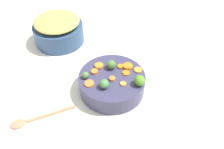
# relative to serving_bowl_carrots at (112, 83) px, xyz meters

# --- Properties ---
(tabletop) EXTENTS (2.40, 2.40, 0.02)m
(tabletop) POSITION_rel_serving_bowl_carrots_xyz_m (0.03, -0.01, -0.05)
(tabletop) COLOR silver
(tabletop) RESTS_ON ground
(serving_bowl_carrots) EXTENTS (0.28, 0.28, 0.08)m
(serving_bowl_carrots) POSITION_rel_serving_bowl_carrots_xyz_m (0.00, 0.00, 0.00)
(serving_bowl_carrots) COLOR #353553
(serving_bowl_carrots) RESTS_ON tabletop
(metal_pot) EXTENTS (0.26, 0.26, 0.10)m
(metal_pot) POSITION_rel_serving_bowl_carrots_xyz_m (-0.44, -0.09, 0.01)
(metal_pot) COLOR navy
(metal_pot) RESTS_ON tabletop
(stuffing_mound) EXTENTS (0.23, 0.23, 0.04)m
(stuffing_mound) POSITION_rel_serving_bowl_carrots_xyz_m (-0.44, -0.09, 0.08)
(stuffing_mound) COLOR tan
(stuffing_mound) RESTS_ON metal_pot
(carrot_slice_0) EXTENTS (0.03, 0.03, 0.01)m
(carrot_slice_0) POSITION_rel_serving_bowl_carrots_xyz_m (0.06, 0.02, 0.04)
(carrot_slice_0) COLOR orange
(carrot_slice_0) RESTS_ON serving_bowl_carrots
(carrot_slice_1) EXTENTS (0.04, 0.04, 0.01)m
(carrot_slice_1) POSITION_rel_serving_bowl_carrots_xyz_m (0.01, 0.06, 0.04)
(carrot_slice_1) COLOR orange
(carrot_slice_1) RESTS_ON serving_bowl_carrots
(carrot_slice_2) EXTENTS (0.05, 0.05, 0.01)m
(carrot_slice_2) POSITION_rel_serving_bowl_carrots_xyz_m (-0.00, -0.10, 0.04)
(carrot_slice_2) COLOR orange
(carrot_slice_2) RESTS_ON serving_bowl_carrots
(carrot_slice_3) EXTENTS (0.05, 0.05, 0.01)m
(carrot_slice_3) POSITION_rel_serving_bowl_carrots_xyz_m (-0.08, -0.02, 0.05)
(carrot_slice_3) COLOR orange
(carrot_slice_3) RESTS_ON serving_bowl_carrots
(carrot_slice_4) EXTENTS (0.03, 0.03, 0.01)m
(carrot_slice_4) POSITION_rel_serving_bowl_carrots_xyz_m (0.02, -0.00, 0.05)
(carrot_slice_4) COLOR orange
(carrot_slice_4) RESTS_ON serving_bowl_carrots
(carrot_slice_5) EXTENTS (0.04, 0.04, 0.01)m
(carrot_slice_5) POSITION_rel_serving_bowl_carrots_xyz_m (-0.05, -0.05, 0.04)
(carrot_slice_5) COLOR orange
(carrot_slice_5) RESTS_ON serving_bowl_carrots
(carrot_slice_6) EXTENTS (0.05, 0.05, 0.01)m
(carrot_slice_6) POSITION_rel_serving_bowl_carrots_xyz_m (-0.02, 0.08, 0.05)
(carrot_slice_6) COLOR orange
(carrot_slice_6) RESTS_ON serving_bowl_carrots
(carrot_slice_7) EXTENTS (0.03, 0.03, 0.01)m
(carrot_slice_7) POSITION_rel_serving_bowl_carrots_xyz_m (-0.03, 0.06, 0.04)
(carrot_slice_7) COLOR orange
(carrot_slice_7) RESTS_ON serving_bowl_carrots
(carrot_slice_8) EXTENTS (0.05, 0.05, 0.01)m
(carrot_slice_8) POSITION_rel_serving_bowl_carrots_xyz_m (0.02, 0.11, 0.04)
(carrot_slice_8) COLOR orange
(carrot_slice_8) RESTS_ON serving_bowl_carrots
(brussels_sprout_0) EXTENTS (0.04, 0.04, 0.04)m
(brussels_sprout_0) POSITION_rel_serving_bowl_carrots_xyz_m (0.09, 0.08, 0.06)
(brussels_sprout_0) COLOR #4B8824
(brussels_sprout_0) RESTS_ON serving_bowl_carrots
(brussels_sprout_1) EXTENTS (0.04, 0.04, 0.04)m
(brussels_sprout_1) POSITION_rel_serving_bowl_carrots_xyz_m (0.04, -0.05, 0.06)
(brussels_sprout_1) COLOR #447D41
(brussels_sprout_1) RESTS_ON serving_bowl_carrots
(brussels_sprout_2) EXTENTS (0.03, 0.03, 0.03)m
(brussels_sprout_2) POSITION_rel_serving_bowl_carrots_xyz_m (-0.04, -0.10, 0.05)
(brussels_sprout_2) COLOR #46743A
(brussels_sprout_2) RESTS_ON serving_bowl_carrots
(brussels_sprout_3) EXTENTS (0.04, 0.04, 0.04)m
(brussels_sprout_3) POSITION_rel_serving_bowl_carrots_xyz_m (-0.05, 0.02, 0.06)
(brussels_sprout_3) COLOR #44712F
(brussels_sprout_3) RESTS_ON serving_bowl_carrots
(wooden_spoon) EXTENTS (0.05, 0.25, 0.01)m
(wooden_spoon) POSITION_rel_serving_bowl_carrots_xyz_m (0.00, -0.35, -0.03)
(wooden_spoon) COLOR #B47957
(wooden_spoon) RESTS_ON tabletop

